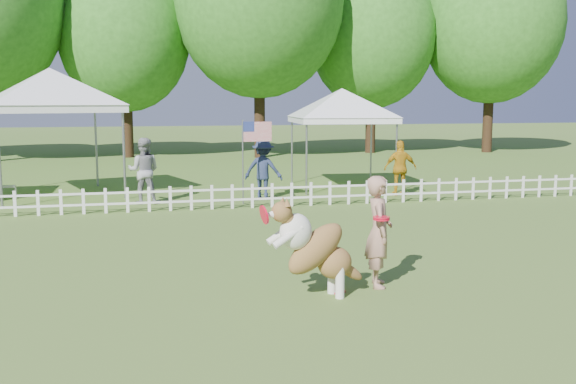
% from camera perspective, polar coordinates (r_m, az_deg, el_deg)
% --- Properties ---
extents(ground, '(120.00, 120.00, 0.00)m').
position_cam_1_polar(ground, '(9.19, 2.72, -8.54)').
color(ground, '#3E641F').
rests_on(ground, ground).
extents(picket_fence, '(22.00, 0.08, 0.60)m').
position_cam_1_polar(picket_fence, '(15.83, -4.08, -0.38)').
color(picket_fence, white).
rests_on(picket_fence, ground).
extents(handler, '(0.51, 0.65, 1.59)m').
position_cam_1_polar(handler, '(9.19, 8.07, -3.49)').
color(handler, '#A97B65').
rests_on(handler, ground).
extents(dog, '(1.37, 0.65, 1.36)m').
position_cam_1_polar(dog, '(8.58, 2.60, -5.04)').
color(dog, brown).
rests_on(dog, ground).
extents(frisbee_on_turf, '(0.25, 0.25, 0.02)m').
position_cam_1_polar(frisbee_on_turf, '(9.03, 4.40, -8.79)').
color(frisbee_on_turf, red).
rests_on(frisbee_on_turf, ground).
extents(canopy_tent_left, '(4.17, 4.17, 3.44)m').
position_cam_1_polar(canopy_tent_left, '(18.85, -20.20, 4.85)').
color(canopy_tent_left, white).
rests_on(canopy_tent_left, ground).
extents(canopy_tent_right, '(3.04, 3.04, 2.94)m').
position_cam_1_polar(canopy_tent_right, '(19.50, 4.77, 4.66)').
color(canopy_tent_right, white).
rests_on(canopy_tent_right, ground).
extents(flag_pole, '(0.83, 0.20, 2.15)m').
position_cam_1_polar(flag_pole, '(16.37, -4.03, 2.64)').
color(flag_pole, gray).
rests_on(flag_pole, ground).
extents(spectator_a, '(0.93, 0.79, 1.70)m').
position_cam_1_polar(spectator_a, '(16.91, -12.70, 1.86)').
color(spectator_a, gray).
rests_on(spectator_a, ground).
extents(spectator_b, '(1.20, 0.99, 1.61)m').
position_cam_1_polar(spectator_b, '(17.24, -2.22, 2.03)').
color(spectator_b, '#222C49').
rests_on(spectator_b, ground).
extents(spectator_c, '(0.95, 0.51, 1.54)m').
position_cam_1_polar(spectator_c, '(18.13, 9.96, 2.10)').
color(spectator_c, '#C18816').
rests_on(spectator_c, ground).
extents(tree_center_left, '(6.00, 6.00, 9.80)m').
position_cam_1_polar(tree_center_left, '(31.07, -14.30, 12.06)').
color(tree_center_left, '#2C651D').
rests_on(tree_center_left, ground).
extents(tree_center_right, '(7.60, 7.60, 12.60)m').
position_cam_1_polar(tree_center_right, '(30.19, -2.59, 15.09)').
color(tree_center_right, '#2C651D').
rests_on(tree_center_right, ground).
extents(tree_right, '(6.20, 6.20, 10.40)m').
position_cam_1_polar(tree_right, '(33.10, 7.46, 12.50)').
color(tree_right, '#2C651D').
rests_on(tree_right, ground).
extents(tree_far_right, '(7.00, 7.00, 11.40)m').
position_cam_1_polar(tree_far_right, '(34.78, 17.62, 12.80)').
color(tree_far_right, '#2C651D').
rests_on(tree_far_right, ground).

